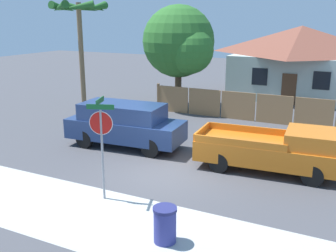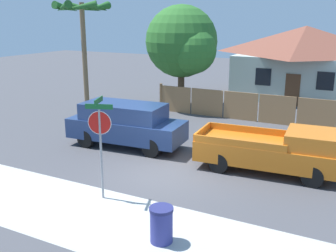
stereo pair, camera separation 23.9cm
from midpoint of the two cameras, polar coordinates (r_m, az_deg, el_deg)
ground_plane at (r=14.10m, az=-1.15°, el=-7.01°), size 80.00×80.00×0.00m
sidewalk_strip at (r=11.35m, az=-9.80°, el=-13.16°), size 36.00×3.20×0.01m
wooden_fence at (r=21.17m, az=14.87°, el=2.34°), size 13.79×0.12×1.62m
house at (r=29.14m, az=18.31°, el=9.07°), size 9.01×7.56×4.84m
oak_tree at (r=23.69m, az=1.58°, el=11.91°), size 4.49×4.27×6.14m
palm_tree at (r=23.35m, az=-13.07°, el=15.16°), size 3.06×3.28×6.27m
red_suv at (r=16.84m, az=-6.72°, el=0.33°), size 5.12×2.23×1.89m
orange_pickup at (r=14.59m, az=14.75°, el=-3.34°), size 5.24×2.34×1.65m
stop_sign at (r=11.76m, az=-10.21°, el=-0.94°), size 0.79×0.71×3.15m
trash_bin at (r=9.99m, az=-1.16°, el=-14.11°), size 0.60×0.60×0.93m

